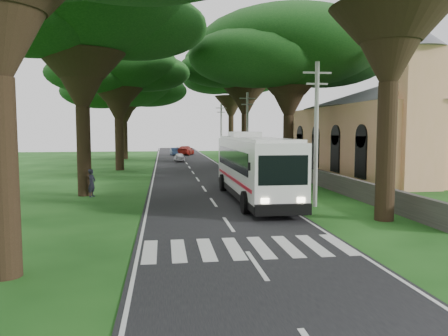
{
  "coord_description": "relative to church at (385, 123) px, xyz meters",
  "views": [
    {
      "loc": [
        -2.88,
        -17.25,
        4.32
      ],
      "look_at": [
        0.4,
        6.37,
        2.2
      ],
      "focal_mm": 35.0,
      "sensor_mm": 36.0,
      "label": 1
    }
  ],
  "objects": [
    {
      "name": "distant_car_b",
      "position": [
        -18.86,
        34.02,
        -4.26
      ],
      "size": [
        1.64,
        3.85,
        1.23
      ],
      "primitive_type": "imported",
      "rotation": [
        0.0,
        0.0,
        0.09
      ],
      "color": "navy",
      "rests_on": "road"
    },
    {
      "name": "church",
      "position": [
        0.0,
        0.0,
        0.0
      ],
      "size": [
        14.0,
        24.0,
        11.6
      ],
      "color": "#E8A671",
      "rests_on": "ground"
    },
    {
      "name": "tree_l_mida",
      "position": [
        -25.86,
        -9.55,
        6.73
      ],
      "size": [
        13.66,
        13.66,
        14.69
      ],
      "color": "black",
      "rests_on": "ground"
    },
    {
      "name": "pole_near",
      "position": [
        -12.36,
        -15.55,
        -0.73
      ],
      "size": [
        1.6,
        0.24,
        8.0
      ],
      "color": "gray",
      "rests_on": "ground"
    },
    {
      "name": "road",
      "position": [
        -17.86,
        3.45,
        -4.9
      ],
      "size": [
        8.0,
        120.0,
        0.04
      ],
      "primitive_type": "cube",
      "color": "black",
      "rests_on": "ground"
    },
    {
      "name": "pole_mid",
      "position": [
        -12.36,
        4.45,
        -0.73
      ],
      "size": [
        1.6,
        0.24,
        8.0
      ],
      "color": "gray",
      "rests_on": "ground"
    },
    {
      "name": "crosswalk",
      "position": [
        -17.86,
        -23.55,
        -4.91
      ],
      "size": [
        8.0,
        3.0,
        0.01
      ],
      "primitive_type": "cube",
      "color": "silver",
      "rests_on": "ground"
    },
    {
      "name": "pedestrian",
      "position": [
        -25.31,
        -10.24,
        -4.01
      ],
      "size": [
        0.63,
        0.76,
        1.8
      ],
      "primitive_type": "imported",
      "rotation": [
        0.0,
        0.0,
        1.22
      ],
      "color": "black",
      "rests_on": "ground"
    },
    {
      "name": "ground",
      "position": [
        -17.86,
        -21.55,
        -4.91
      ],
      "size": [
        140.0,
        140.0,
        0.0
      ],
      "primitive_type": "plane",
      "color": "#164112",
      "rests_on": "ground"
    },
    {
      "name": "tree_l_far",
      "position": [
        -26.36,
        26.45,
        5.67
      ],
      "size": [
        15.4,
        15.4,
        13.92
      ],
      "color": "black",
      "rests_on": "ground"
    },
    {
      "name": "tree_r_mida",
      "position": [
        -9.86,
        -1.55,
        6.27
      ],
      "size": [
        16.06,
        16.06,
        14.65
      ],
      "color": "black",
      "rests_on": "ground"
    },
    {
      "name": "distant_car_a",
      "position": [
        -18.66,
        19.48,
        -4.3
      ],
      "size": [
        1.43,
        3.43,
        1.16
      ],
      "primitive_type": "imported",
      "rotation": [
        0.0,
        0.0,
        3.16
      ],
      "color": "#BCBCC1",
      "rests_on": "road"
    },
    {
      "name": "tree_r_midb",
      "position": [
        -10.36,
        16.45,
        7.8
      ],
      "size": [
        15.34,
        15.34,
        16.08
      ],
      "color": "black",
      "rests_on": "ground"
    },
    {
      "name": "tree_r_far",
      "position": [
        -9.36,
        34.45,
        8.34
      ],
      "size": [
        14.91,
        14.91,
        16.55
      ],
      "color": "black",
      "rests_on": "ground"
    },
    {
      "name": "distant_car_c",
      "position": [
        -17.06,
        34.48,
        -4.12
      ],
      "size": [
        3.42,
        5.6,
        1.52
      ],
      "primitive_type": "imported",
      "rotation": [
        0.0,
        0.0,
        2.88
      ],
      "color": "maroon",
      "rests_on": "road"
    },
    {
      "name": "property_wall",
      "position": [
        -8.86,
        2.45,
        -4.31
      ],
      "size": [
        0.35,
        50.0,
        1.2
      ],
      "primitive_type": "cube",
      "color": "#383533",
      "rests_on": "ground"
    },
    {
      "name": "pole_far",
      "position": [
        -12.36,
        24.45,
        -0.73
      ],
      "size": [
        1.6,
        0.24,
        8.0
      ],
      "color": "gray",
      "rests_on": "ground"
    },
    {
      "name": "coach_bus",
      "position": [
        -15.28,
        -12.76,
        -2.85
      ],
      "size": [
        3.1,
        12.99,
        3.83
      ],
      "rotation": [
        0.0,
        0.0,
        0.0
      ],
      "color": "white",
      "rests_on": "ground"
    },
    {
      "name": "tree_l_midb",
      "position": [
        -25.36,
        8.45,
        5.91
      ],
      "size": [
        12.67,
        12.67,
        13.68
      ],
      "color": "black",
      "rests_on": "ground"
    }
  ]
}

